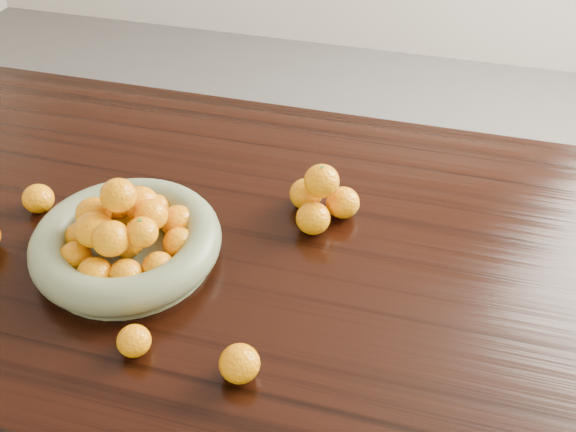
# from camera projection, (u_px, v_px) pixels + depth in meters

# --- Properties ---
(dining_table) EXTENTS (2.00, 1.00, 0.75)m
(dining_table) POSITION_uv_depth(u_px,v_px,m) (271.00, 271.00, 1.30)
(dining_table) COLOR black
(dining_table) RESTS_ON ground
(fruit_bowl) EXTENTS (0.35, 0.35, 0.17)m
(fruit_bowl) POSITION_uv_depth(u_px,v_px,m) (126.00, 239.00, 1.17)
(fruit_bowl) COLOR #6A7153
(fruit_bowl) RESTS_ON dining_table
(orange_pyramid) EXTENTS (0.15, 0.14, 0.12)m
(orange_pyramid) POSITION_uv_depth(u_px,v_px,m) (321.00, 199.00, 1.27)
(orange_pyramid) COLOR #FE9C07
(orange_pyramid) RESTS_ON dining_table
(loose_orange_1) EXTENTS (0.06, 0.06, 0.05)m
(loose_orange_1) POSITION_uv_depth(u_px,v_px,m) (134.00, 341.00, 1.02)
(loose_orange_1) COLOR #FE9C07
(loose_orange_1) RESTS_ON dining_table
(loose_orange_2) EXTENTS (0.06, 0.06, 0.06)m
(loose_orange_2) POSITION_uv_depth(u_px,v_px,m) (240.00, 364.00, 0.98)
(loose_orange_2) COLOR #FE9C07
(loose_orange_2) RESTS_ON dining_table
(loose_orange_3) EXTENTS (0.06, 0.06, 0.06)m
(loose_orange_3) POSITION_uv_depth(u_px,v_px,m) (38.00, 199.00, 1.29)
(loose_orange_3) COLOR #FE9C07
(loose_orange_3) RESTS_ON dining_table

